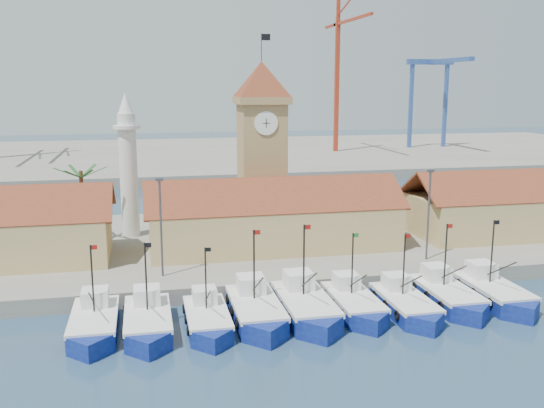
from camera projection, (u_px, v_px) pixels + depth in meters
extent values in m
plane|color=navy|center=(327.00, 332.00, 46.48)|extent=(400.00, 400.00, 0.00)
cube|color=gray|center=(265.00, 244.00, 69.36)|extent=(140.00, 32.00, 1.50)
cube|color=gray|center=(197.00, 156.00, 151.80)|extent=(240.00, 80.00, 2.00)
cube|color=navy|center=(95.00, 327.00, 46.24)|extent=(3.41, 7.71, 1.75)
cube|color=navy|center=(91.00, 348.00, 42.54)|extent=(3.41, 3.41, 1.75)
cube|color=silver|center=(94.00, 316.00, 46.07)|extent=(3.48, 7.93, 0.34)
cube|color=silver|center=(95.00, 298.00, 47.77)|extent=(2.04, 2.14, 1.36)
cylinder|color=black|center=(92.00, 280.00, 46.01)|extent=(0.14, 0.14, 5.45)
cube|color=#A5140F|center=(94.00, 247.00, 45.57)|extent=(0.49, 0.02, 0.34)
cube|color=navy|center=(148.00, 325.00, 46.60)|extent=(3.45, 7.80, 1.77)
cube|color=navy|center=(149.00, 346.00, 42.85)|extent=(3.45, 3.45, 1.77)
cube|color=silver|center=(148.00, 314.00, 46.42)|extent=(3.52, 8.02, 0.34)
cube|color=silver|center=(147.00, 296.00, 48.14)|extent=(2.07, 2.17, 1.38)
cylinder|color=black|center=(146.00, 278.00, 46.36)|extent=(0.14, 0.14, 5.52)
cube|color=black|center=(148.00, 245.00, 45.91)|extent=(0.49, 0.02, 0.34)
cube|color=navy|center=(207.00, 322.00, 47.20)|extent=(3.18, 7.20, 1.64)
cube|color=navy|center=(213.00, 341.00, 43.75)|extent=(3.18, 3.18, 1.64)
cube|color=silver|center=(207.00, 312.00, 47.04)|extent=(3.25, 7.40, 0.32)
cube|color=silver|center=(204.00, 296.00, 48.63)|extent=(1.91, 2.00, 1.27)
cylinder|color=black|center=(206.00, 279.00, 46.98)|extent=(0.13, 0.13, 5.09)
cube|color=black|center=(208.00, 250.00, 46.57)|extent=(0.45, 0.02, 0.32)
cube|color=navy|center=(255.00, 314.00, 48.76)|extent=(3.67, 8.31, 1.89)
cube|color=navy|center=(266.00, 334.00, 44.77)|extent=(3.67, 3.67, 1.89)
cube|color=silver|center=(255.00, 303.00, 48.57)|extent=(3.75, 8.54, 0.37)
cube|color=silver|center=(251.00, 284.00, 50.40)|extent=(2.20, 2.31, 1.47)
cylinder|color=black|center=(254.00, 266.00, 48.51)|extent=(0.15, 0.15, 5.88)
cube|color=#A5140F|center=(257.00, 232.00, 48.03)|extent=(0.52, 0.02, 0.37)
cube|color=navy|center=(305.00, 310.00, 49.52)|extent=(3.79, 8.59, 1.95)
cube|color=navy|center=(320.00, 330.00, 45.40)|extent=(3.79, 3.79, 1.95)
cube|color=silver|center=(305.00, 299.00, 49.33)|extent=(3.87, 8.82, 0.38)
cube|color=silver|center=(299.00, 280.00, 51.22)|extent=(2.28, 2.38, 1.52)
cylinder|color=black|center=(304.00, 261.00, 49.26)|extent=(0.15, 0.15, 6.07)
cube|color=#A5140F|center=(307.00, 227.00, 48.77)|extent=(0.54, 0.02, 0.38)
cube|color=navy|center=(353.00, 307.00, 50.45)|extent=(3.34, 7.55, 1.72)
cube|color=navy|center=(370.00, 324.00, 46.83)|extent=(3.34, 3.34, 1.72)
cube|color=silver|center=(353.00, 297.00, 50.28)|extent=(3.40, 7.76, 0.33)
cube|color=silver|center=(346.00, 281.00, 51.94)|extent=(2.00, 2.10, 1.33)
cylinder|color=black|center=(352.00, 264.00, 50.22)|extent=(0.13, 0.13, 5.34)
cube|color=#197226|center=(356.00, 235.00, 49.79)|extent=(0.48, 0.02, 0.33)
cube|color=navy|center=(404.00, 307.00, 50.26)|extent=(3.32, 7.51, 1.71)
cube|color=navy|center=(425.00, 325.00, 46.65)|extent=(3.32, 3.32, 1.71)
cube|color=silver|center=(405.00, 298.00, 50.09)|extent=(3.39, 7.72, 0.33)
cube|color=silver|center=(396.00, 282.00, 51.74)|extent=(1.99, 2.09, 1.33)
cylinder|color=black|center=(404.00, 265.00, 50.03)|extent=(0.13, 0.13, 5.31)
cube|color=#A5140F|center=(408.00, 236.00, 49.60)|extent=(0.47, 0.02, 0.33)
cube|color=navy|center=(446.00, 299.00, 52.28)|extent=(3.50, 7.93, 1.80)
cube|color=navy|center=(470.00, 315.00, 48.47)|extent=(3.50, 3.50, 1.80)
cube|color=silver|center=(446.00, 289.00, 52.10)|extent=(3.57, 8.15, 0.35)
cube|color=silver|center=(436.00, 273.00, 53.85)|extent=(2.10, 2.20, 1.40)
cylinder|color=black|center=(445.00, 256.00, 52.04)|extent=(0.14, 0.14, 5.61)
cube|color=#A5140F|center=(450.00, 226.00, 51.58)|extent=(0.50, 0.02, 0.35)
cube|color=navy|center=(492.00, 296.00, 52.95)|extent=(3.59, 8.12, 1.85)
cube|color=navy|center=(520.00, 312.00, 49.06)|extent=(3.59, 3.59, 1.85)
cube|color=silver|center=(493.00, 286.00, 52.78)|extent=(3.66, 8.34, 0.36)
cube|color=silver|center=(481.00, 270.00, 54.56)|extent=(2.15, 2.26, 1.44)
cylinder|color=black|center=(492.00, 252.00, 52.71)|extent=(0.14, 0.14, 5.74)
cube|color=black|center=(497.00, 222.00, 52.24)|extent=(0.51, 0.02, 0.36)
cube|color=tan|center=(273.00, 226.00, 64.94)|extent=(26.00, 10.00, 4.50)
cube|color=brown|center=(278.00, 196.00, 61.81)|extent=(27.04, 5.13, 3.21)
cube|color=brown|center=(268.00, 188.00, 66.61)|extent=(27.04, 5.13, 3.21)
cube|color=tan|center=(537.00, 213.00, 71.50)|extent=(30.00, 10.00, 4.50)
cube|color=brown|center=(527.00, 178.00, 73.17)|extent=(31.20, 5.13, 3.21)
cube|color=#9D7B50|center=(262.00, 170.00, 69.67)|extent=(5.00, 5.00, 15.00)
cube|color=#9D7B50|center=(262.00, 100.00, 68.14)|extent=(5.80, 5.80, 0.80)
pyramid|color=brown|center=(262.00, 80.00, 67.69)|extent=(5.80, 5.80, 4.00)
cylinder|color=white|center=(266.00, 123.00, 66.16)|extent=(2.60, 0.15, 2.60)
cube|color=black|center=(266.00, 123.00, 66.08)|extent=(0.08, 0.02, 1.00)
cube|color=black|center=(266.00, 123.00, 66.08)|extent=(0.80, 0.02, 0.08)
cylinder|color=#3F3F44|center=(261.00, 47.00, 67.01)|extent=(0.10, 0.10, 3.00)
cube|color=black|center=(266.00, 37.00, 66.90)|extent=(1.00, 0.03, 0.70)
cylinder|color=silver|center=(129.00, 176.00, 68.61)|extent=(2.00, 2.00, 14.00)
cylinder|color=silver|center=(126.00, 127.00, 67.54)|extent=(3.00, 3.00, 0.40)
cone|color=silver|center=(125.00, 103.00, 67.04)|extent=(1.80, 1.80, 2.40)
cylinder|color=brown|center=(83.00, 207.00, 66.25)|extent=(0.44, 0.44, 8.00)
cube|color=#1D5620|center=(94.00, 172.00, 65.80)|extent=(2.80, 0.35, 1.18)
cube|color=#1D5620|center=(88.00, 171.00, 66.82)|extent=(1.71, 2.60, 1.18)
cube|color=#1D5620|center=(75.00, 171.00, 66.53)|extent=(1.71, 2.60, 1.18)
cube|color=#1D5620|center=(67.00, 173.00, 65.22)|extent=(2.80, 0.35, 1.18)
cube|color=#1D5620|center=(73.00, 174.00, 64.20)|extent=(1.71, 2.60, 1.18)
cube|color=#1D5620|center=(86.00, 174.00, 64.49)|extent=(1.71, 2.60, 1.18)
cylinder|color=#3F3F44|center=(161.00, 228.00, 54.36)|extent=(0.20, 0.20, 9.00)
cube|color=#3F3F44|center=(159.00, 180.00, 53.51)|extent=(0.70, 0.25, 0.25)
cylinder|color=#3F3F44|center=(428.00, 215.00, 59.70)|extent=(0.20, 0.20, 9.00)
cube|color=#3F3F44|center=(431.00, 171.00, 58.84)|extent=(0.70, 0.25, 0.25)
cube|color=#A83019|center=(337.00, 87.00, 150.79)|extent=(1.00, 1.00, 32.20)
cube|color=#A83019|center=(352.00, 20.00, 138.20)|extent=(0.60, 25.17, 0.60)
cube|color=#A83019|center=(332.00, 26.00, 152.65)|extent=(0.60, 10.00, 0.60)
cube|color=#A83019|center=(338.00, 5.00, 146.98)|extent=(0.80, 0.80, 7.00)
cube|color=#315198|center=(411.00, 106.00, 161.17)|extent=(0.90, 0.90, 22.00)
cube|color=#315198|center=(445.00, 106.00, 163.22)|extent=(0.90, 0.90, 22.00)
cube|color=#315198|center=(430.00, 62.00, 159.96)|extent=(13.00, 1.40, 1.40)
cube|color=#315198|center=(449.00, 60.00, 150.37)|extent=(1.40, 22.00, 1.00)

